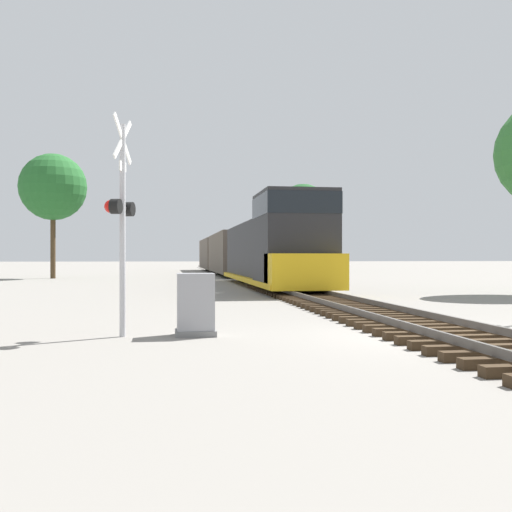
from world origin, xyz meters
TOP-DOWN VIEW (x-y plane):
  - ground_plane at (0.00, 0.00)m, footprint 400.00×400.00m
  - rail_track_bed at (0.00, -0.00)m, footprint 2.60×160.00m
  - freight_train at (0.00, 36.23)m, footprint 3.08×52.56m
  - crossing_signal_near at (-6.35, 1.02)m, footprint 0.57×1.01m
  - relay_cabinet at (-4.86, 0.95)m, footprint 0.82×0.68m
  - tree_mid_background at (-13.84, 34.99)m, footprint 4.95×4.95m
  - tree_deep_background at (9.71, 54.36)m, footprint 5.99×5.99m

SIDE VIEW (x-z plane):
  - ground_plane at x=0.00m, z-range 0.00..0.00m
  - rail_track_bed at x=0.00m, z-range -0.02..0.29m
  - relay_cabinet at x=-4.86m, z-range -0.01..1.26m
  - freight_train at x=0.00m, z-range -0.29..4.11m
  - crossing_signal_near at x=-6.35m, z-range 0.27..4.71m
  - tree_deep_background at x=9.71m, z-range 1.88..11.70m
  - tree_mid_background at x=-13.84m, z-range 2.15..11.45m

